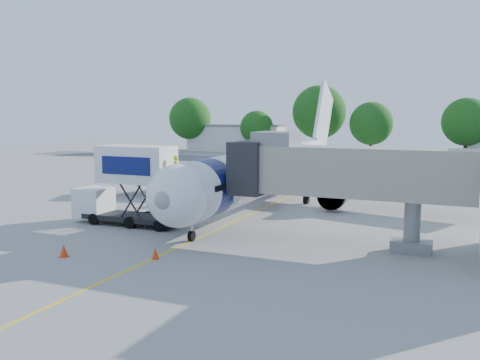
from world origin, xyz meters
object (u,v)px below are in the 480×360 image
at_px(ground_tug, 112,260).
at_px(jet_bridge, 333,172).
at_px(catering_hiloader, 129,185).
at_px(aircraft, 270,170).

bearing_deg(ground_tug, jet_bridge, 67.48).
distance_m(jet_bridge, catering_hiloader, 14.34).
distance_m(jet_bridge, ground_tug, 13.37).
height_order(jet_bridge, catering_hiloader, jet_bridge).
relative_size(aircraft, catering_hiloader, 4.44).
relative_size(jet_bridge, catering_hiloader, 1.64).
xyz_separation_m(jet_bridge, ground_tug, (-8.36, -9.77, -3.67)).
distance_m(catering_hiloader, ground_tug, 11.60).
relative_size(aircraft, jet_bridge, 2.71).
bearing_deg(aircraft, jet_bridge, -54.30).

